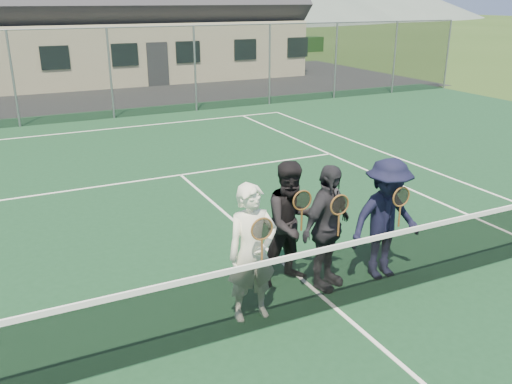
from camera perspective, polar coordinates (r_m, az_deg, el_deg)
ground at (r=25.70m, az=-17.78°, el=10.08°), size 220.00×220.00×0.00m
court_surface at (r=7.42m, az=8.36°, el=-12.11°), size 30.00×30.00×0.02m
hedge_row at (r=37.47m, az=-20.89°, el=13.35°), size 40.00×1.20×1.10m
court_markings at (r=7.41m, az=8.37°, el=-12.01°), size 11.03×23.83×0.01m
tennis_net at (r=7.16m, az=8.57°, el=-8.50°), size 11.68×0.08×1.10m
perimeter_fence at (r=19.14m, az=-15.08°, el=11.94°), size 30.07×0.07×3.02m
player_a at (r=6.75m, az=-0.41°, el=-6.42°), size 0.67×0.51×1.80m
player_b at (r=7.64m, az=3.76°, el=-3.26°), size 0.92×0.74×1.80m
player_c at (r=7.53m, az=7.47°, el=-3.74°), size 1.14×0.83×1.80m
player_d at (r=7.97m, az=13.52°, el=-2.79°), size 1.17×0.68×1.80m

